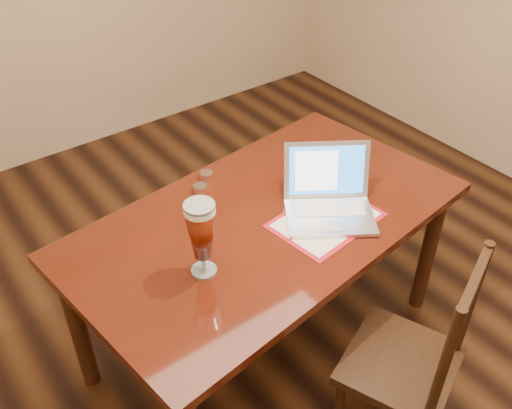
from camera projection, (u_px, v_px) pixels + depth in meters
ground at (288, 365)px, 2.72m from camera, size 5.00×5.00×0.00m
dining_table at (267, 233)px, 2.42m from camera, size 1.77×1.13×1.10m
dining_chair at (411, 362)px, 2.17m from camera, size 0.54×0.53×1.00m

